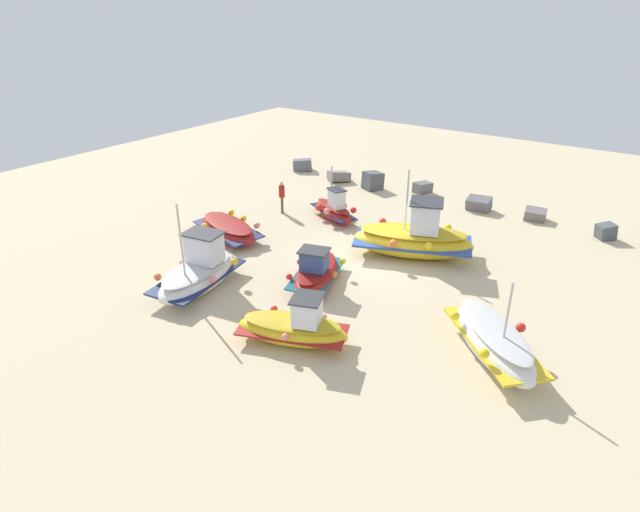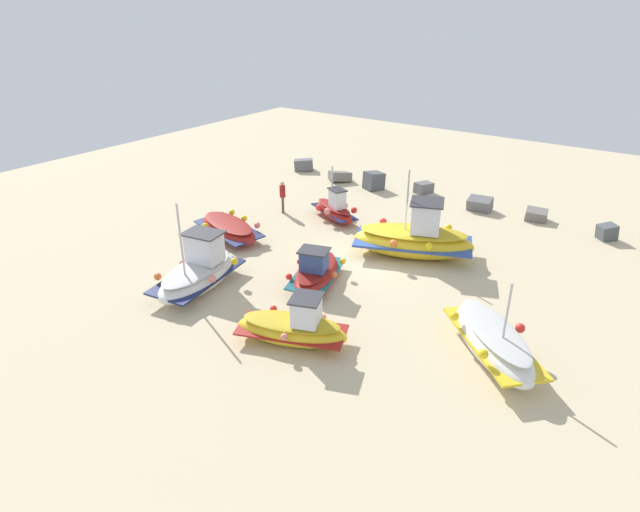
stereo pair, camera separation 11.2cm
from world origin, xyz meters
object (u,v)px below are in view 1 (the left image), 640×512
object	(u,v)px
fishing_boat_6	(199,272)
person_walking	(282,195)
fishing_boat_1	(294,327)
fishing_boat_3	(493,341)
fishing_boat_0	(414,238)
fishing_boat_4	(316,272)
fishing_boat_5	(334,210)
fishing_boat_2	(228,229)

from	to	relation	value
fishing_boat_6	person_walking	distance (m)	8.95
fishing_boat_1	fishing_boat_3	xyz separation A→B (m)	(5.81, 3.04, 0.05)
fishing_boat_1	fishing_boat_3	distance (m)	6.56
fishing_boat_0	fishing_boat_4	size ratio (longest dim) A/B	1.48
fishing_boat_5	fishing_boat_2	bearing A→B (deg)	-94.50
fishing_boat_0	person_walking	xyz separation A→B (m)	(-8.32, 0.82, 0.18)
person_walking	fishing_boat_1	bearing A→B (deg)	-88.53
fishing_boat_4	fishing_boat_6	distance (m)	4.76
fishing_boat_0	fishing_boat_4	bearing A→B (deg)	-135.42
fishing_boat_0	fishing_boat_2	size ratio (longest dim) A/B	1.28
fishing_boat_0	fishing_boat_2	distance (m)	9.05
fishing_boat_0	person_walking	world-z (taller)	fishing_boat_0
fishing_boat_2	fishing_boat_3	bearing A→B (deg)	6.43
fishing_boat_0	fishing_boat_6	xyz separation A→B (m)	(-5.74, -7.75, -0.14)
fishing_boat_1	fishing_boat_6	world-z (taller)	fishing_boat_6
fishing_boat_6	fishing_boat_5	bearing A→B (deg)	-11.49
fishing_boat_0	person_walking	bearing A→B (deg)	152.47
fishing_boat_6	fishing_boat_2	bearing A→B (deg)	21.33
person_walking	fishing_boat_5	bearing A→B (deg)	-23.19
fishing_boat_0	fishing_boat_3	bearing A→B (deg)	-66.85
person_walking	fishing_boat_2	bearing A→B (deg)	-130.36
fishing_boat_1	fishing_boat_6	size ratio (longest dim) A/B	0.89
fishing_boat_2	fishing_boat_4	xyz separation A→B (m)	(6.34, -1.41, 0.08)
fishing_boat_5	fishing_boat_0	bearing A→B (deg)	9.49
fishing_boat_2	fishing_boat_3	distance (m)	14.16
fishing_boat_3	person_walking	distance (m)	15.29
fishing_boat_5	person_walking	world-z (taller)	fishing_boat_5
fishing_boat_1	fishing_boat_5	xyz separation A→B (m)	(-5.22, 10.24, -0.03)
fishing_boat_1	fishing_boat_4	distance (m)	4.27
fishing_boat_0	fishing_boat_1	world-z (taller)	fishing_boat_0
fishing_boat_5	fishing_boat_3	bearing A→B (deg)	-6.93
fishing_boat_2	fishing_boat_0	bearing A→B (deg)	37.12
fishing_boat_3	fishing_boat_5	bearing A→B (deg)	10.75
fishing_boat_4	fishing_boat_6	world-z (taller)	fishing_boat_6
fishing_boat_1	fishing_boat_3	bearing A→B (deg)	6.97
fishing_boat_4	fishing_boat_0	bearing A→B (deg)	139.04
fishing_boat_3	fishing_boat_5	xyz separation A→B (m)	(-11.03, 7.20, -0.08)
fishing_boat_4	person_walking	bearing A→B (deg)	-149.06
fishing_boat_0	fishing_boat_6	distance (m)	9.64
fishing_boat_5	fishing_boat_6	distance (m)	9.39
person_walking	fishing_boat_4	bearing A→B (deg)	-80.77
fishing_boat_1	fishing_boat_2	world-z (taller)	fishing_boat_1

